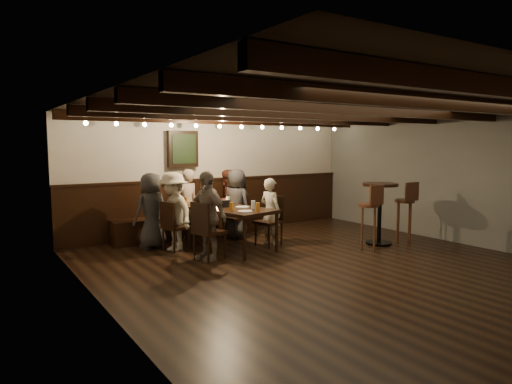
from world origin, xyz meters
TOP-DOWN VIEW (x-y plane):
  - room at (-0.29, 2.21)m, footprint 7.00×7.00m
  - dining_table at (-0.65, 2.02)m, footprint 1.30×2.12m
  - chair_left_near at (-1.45, 2.30)m, footprint 0.47×0.47m
  - chair_left_far at (-1.25, 1.42)m, footprint 0.51×0.51m
  - chair_right_near at (-0.05, 2.62)m, footprint 0.47×0.47m
  - chair_right_far at (0.15, 1.74)m, footprint 0.50×0.50m
  - person_bench_left at (-1.73, 2.70)m, footprint 0.74×0.56m
  - person_bench_centre at (-0.89, 3.05)m, footprint 0.56×0.43m
  - person_bench_right at (0.02, 3.10)m, footprint 0.74×0.63m
  - person_left_near at (-1.49, 2.29)m, footprint 0.69×0.97m
  - person_left_far at (-1.28, 1.42)m, footprint 0.53×0.89m
  - person_right_near at (-0.02, 2.63)m, footprint 0.57×0.74m
  - person_right_far at (0.18, 1.75)m, footprint 0.39×0.50m
  - pint_a at (-1.08, 2.64)m, footprint 0.07×0.07m
  - pint_b at (-0.55, 2.71)m, footprint 0.07×0.07m
  - pint_c at (-0.97, 2.05)m, footprint 0.07×0.07m
  - pint_d at (-0.41, 2.28)m, footprint 0.07×0.07m
  - pint_e at (-0.77, 1.53)m, footprint 0.07×0.07m
  - pint_f at (-0.34, 1.53)m, footprint 0.07×0.07m
  - pint_g at (-0.43, 1.25)m, footprint 0.07×0.07m
  - plate_near at (-0.64, 1.31)m, footprint 0.24×0.24m
  - plate_far at (-0.41, 1.77)m, footprint 0.24×0.24m
  - condiment_caddy at (-0.64, 1.97)m, footprint 0.15×0.10m
  - candle at (-0.60, 2.34)m, footprint 0.05×0.05m
  - high_top_table at (1.89, 0.70)m, footprint 0.64×0.64m
  - bar_stool_left at (1.39, 0.50)m, footprint 0.36×0.37m
  - bar_stool_right at (2.39, 0.55)m, footprint 0.36×0.38m

SIDE VIEW (x-z plane):
  - chair_left_near at x=-1.45m, z-range -0.17..0.69m
  - chair_right_near at x=-0.05m, z-range -0.17..0.70m
  - chair_right_far at x=0.15m, z-range -0.18..0.73m
  - chair_left_far at x=-1.25m, z-range -0.18..0.75m
  - bar_stool_left at x=1.39m, z-range -0.15..1.00m
  - bar_stool_right at x=2.39m, z-range -0.15..1.00m
  - person_right_far at x=0.18m, z-range 0.00..1.23m
  - person_bench_right at x=0.02m, z-range 0.00..1.33m
  - person_bench_left at x=-1.73m, z-range 0.00..1.35m
  - dining_table at x=-0.65m, z-range 0.31..1.05m
  - person_right_near at x=-0.02m, z-range 0.00..1.36m
  - person_bench_centre at x=-0.89m, z-range 0.00..1.37m
  - person_left_near at x=-1.49m, z-range 0.00..1.37m
  - person_left_far at x=-1.28m, z-range 0.00..1.43m
  - high_top_table at x=1.89m, z-range 0.18..1.31m
  - plate_near at x=-0.64m, z-range 0.74..0.75m
  - plate_far at x=-0.41m, z-range 0.74..0.75m
  - candle at x=-0.60m, z-range 0.74..0.79m
  - condiment_caddy at x=-0.64m, z-range 0.74..0.86m
  - pint_a at x=-1.08m, z-range 0.74..0.88m
  - pint_b at x=-0.55m, z-range 0.74..0.88m
  - pint_c at x=-0.97m, z-range 0.74..0.88m
  - pint_d at x=-0.41m, z-range 0.74..0.88m
  - pint_e at x=-0.77m, z-range 0.74..0.88m
  - pint_f at x=-0.34m, z-range 0.74..0.88m
  - pint_g at x=-0.43m, z-range 0.74..0.88m
  - room at x=-0.29m, z-range -2.43..4.57m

